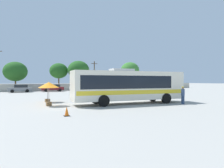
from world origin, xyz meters
TOP-DOWN VIEW (x-y plane):
  - ground_plane at (0.00, 10.00)m, footprint 300.00×300.00m
  - perimeter_wall at (0.00, 29.67)m, footprint 80.00×0.30m
  - coach_bus_cream_yellow at (-1.19, 0.20)m, footprint 11.66×3.58m
  - attendant_by_bus_door at (3.50, -2.46)m, footprint 0.48×0.48m
  - vendor_umbrella_near_gate_orange at (-8.21, 5.25)m, footprint 1.82×1.82m
  - vendor_umbrella_secondary_orange at (-8.58, 1.96)m, footprint 1.84×1.84m
  - parked_car_leftmost_grey at (-10.31, 26.47)m, footprint 4.38×2.13m
  - parked_car_second_maroon at (-3.87, 26.90)m, footprint 4.61×2.08m
  - parked_car_third_white at (1.95, 26.71)m, footprint 4.33×2.27m
  - utility_pole_far at (7.48, 31.39)m, footprint 1.80×0.31m
  - roadside_tree_left at (-11.04, 32.54)m, footprint 5.14×5.14m
  - roadside_tree_midleft at (-0.83, 35.61)m, footprint 4.71×4.71m
  - roadside_tree_midright at (3.60, 32.63)m, footprint 5.51×5.51m
  - roadside_tree_right at (20.13, 34.16)m, footprint 5.54×5.54m
  - traffic_cone_on_apron at (-8.37, -3.93)m, footprint 0.36×0.36m

SIDE VIEW (x-z plane):
  - ground_plane at x=0.00m, z-range 0.00..0.00m
  - traffic_cone_on_apron at x=-8.37m, z-range -0.01..0.63m
  - parked_car_second_maroon at x=-3.87m, z-range 0.04..1.54m
  - parked_car_leftmost_grey at x=-10.31m, z-range 0.04..1.57m
  - parked_car_third_white at x=1.95m, z-range 0.04..1.59m
  - perimeter_wall at x=0.00m, z-range 0.00..1.63m
  - attendant_by_bus_door at x=3.50m, z-range 0.12..1.85m
  - vendor_umbrella_near_gate_orange at x=-8.21m, z-range 0.70..2.74m
  - coach_bus_cream_yellow at x=-1.19m, z-range 0.12..3.59m
  - vendor_umbrella_secondary_orange at x=-8.58m, z-range 0.77..2.95m
  - utility_pole_far at x=7.48m, z-range 0.18..7.57m
  - roadside_tree_left at x=-11.04m, z-range 1.10..7.68m
  - roadside_tree_midleft at x=-0.83m, z-range 1.44..8.36m
  - roadside_tree_midright at x=3.60m, z-range 1.38..8.84m
  - roadside_tree_right at x=20.13m, z-range 1.60..9.51m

